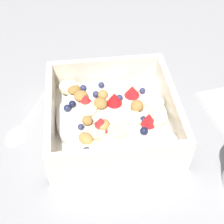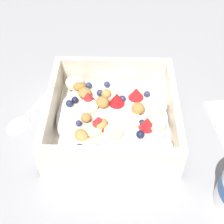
{
  "view_description": "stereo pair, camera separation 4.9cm",
  "coord_description": "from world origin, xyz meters",
  "views": [
    {
      "loc": [
        0.03,
        0.33,
        0.39
      ],
      "look_at": [
        -0.01,
        -0.01,
        0.03
      ],
      "focal_mm": 49.35,
      "sensor_mm": 36.0,
      "label": 1
    },
    {
      "loc": [
        -0.02,
        0.33,
        0.39
      ],
      "look_at": [
        -0.01,
        -0.01,
        0.03
      ],
      "focal_mm": 49.35,
      "sensor_mm": 36.0,
      "label": 2
    }
  ],
  "objects": [
    {
      "name": "ground_plane",
      "position": [
        0.0,
        0.0,
        0.0
      ],
      "size": [
        2.4,
        2.4,
        0.0
      ],
      "primitive_type": "plane",
      "color": "#9E9EA3"
    },
    {
      "name": "fruit_bowl",
      "position": [
        -0.01,
        -0.01,
        0.02
      ],
      "size": [
        0.2,
        0.2,
        0.06
      ],
      "color": "white",
      "rests_on": "ground"
    },
    {
      "name": "spoon",
      "position": [
        0.13,
        -0.03,
        0.0
      ],
      "size": [
        0.09,
        0.16,
        0.01
      ],
      "color": "silver",
      "rests_on": "ground"
    }
  ]
}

